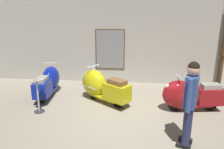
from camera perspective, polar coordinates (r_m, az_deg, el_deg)
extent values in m
plane|color=gray|center=(5.56, 1.04, -12.31)|extent=(60.00, 60.00, 0.00)
cube|color=#ADA89E|center=(8.22, 3.02, 10.39)|extent=(18.00, 0.20, 3.65)
cube|color=brown|center=(8.21, -0.53, 6.73)|extent=(1.13, 0.03, 1.54)
cube|color=gray|center=(8.19, -0.54, 6.71)|extent=(1.05, 0.01, 1.46)
cylinder|color=black|center=(7.73, -15.74, -2.86)|extent=(0.12, 0.42, 0.42)
cylinder|color=silver|center=(7.73, -15.74, -2.86)|extent=(0.11, 0.20, 0.19)
cylinder|color=black|center=(6.85, -18.08, -5.54)|extent=(0.12, 0.42, 0.42)
cylinder|color=silver|center=(6.85, -18.08, -5.54)|extent=(0.11, 0.20, 0.19)
cube|color=navy|center=(7.30, -16.83, -4.28)|extent=(0.45, 1.02, 0.05)
ellipsoid|color=navy|center=(7.60, -16.02, -0.87)|extent=(0.61, 0.92, 0.79)
cube|color=navy|center=(6.81, -18.14, -3.62)|extent=(0.47, 0.74, 0.46)
cube|color=gray|center=(6.72, -18.35, -1.27)|extent=(0.33, 0.52, 0.13)
sphere|color=silver|center=(7.81, -15.53, 1.29)|extent=(0.16, 0.16, 0.16)
cylinder|color=silver|center=(7.53, -16.17, 1.86)|extent=(0.05, 0.05, 0.29)
cylinder|color=silver|center=(7.50, -16.25, 2.94)|extent=(0.46, 0.07, 0.03)
cube|color=silver|center=(7.70, -17.88, -1.22)|extent=(0.07, 0.70, 0.03)
cylinder|color=black|center=(6.86, -5.07, -4.63)|extent=(0.41, 0.33, 0.44)
cylinder|color=silver|center=(6.86, -5.07, -4.63)|extent=(0.22, 0.20, 0.20)
cylinder|color=black|center=(6.19, 1.63, -6.95)|extent=(0.41, 0.33, 0.44)
cylinder|color=silver|center=(6.19, 1.63, -6.95)|extent=(0.22, 0.20, 0.20)
cube|color=gold|center=(6.52, -1.90, -5.92)|extent=(1.08, 0.94, 0.06)
ellipsoid|color=gold|center=(6.72, -4.81, -2.23)|extent=(1.09, 1.01, 0.84)
cube|color=gold|center=(6.12, 1.33, -4.75)|extent=(0.87, 0.80, 0.49)
cube|color=brown|center=(6.02, 1.35, -2.00)|extent=(0.61, 0.56, 0.13)
sphere|color=silver|center=(6.87, -6.63, 0.15)|extent=(0.17, 0.17, 0.17)
cylinder|color=silver|center=(6.63, -5.09, 0.99)|extent=(0.05, 0.05, 0.31)
cylinder|color=silver|center=(6.59, -5.12, 2.29)|extent=(0.32, 0.41, 0.04)
cube|color=silver|center=(6.56, -6.59, -3.26)|extent=(0.61, 0.45, 0.03)
cylinder|color=black|center=(6.24, 16.62, -7.58)|extent=(0.42, 0.14, 0.41)
cylinder|color=silver|center=(6.24, 16.62, -7.58)|extent=(0.20, 0.12, 0.19)
cylinder|color=black|center=(6.62, 24.75, -7.04)|extent=(0.42, 0.14, 0.41)
cylinder|color=silver|center=(6.62, 24.75, -7.04)|extent=(0.20, 0.12, 0.19)
cube|color=maroon|center=(6.43, 20.79, -7.49)|extent=(1.03, 0.51, 0.05)
ellipsoid|color=maroon|center=(6.15, 17.30, -5.03)|extent=(0.94, 0.66, 0.79)
cube|color=maroon|center=(6.52, 24.66, -5.22)|extent=(0.76, 0.51, 0.46)
cube|color=gray|center=(6.43, 24.96, -2.81)|extent=(0.53, 0.36, 0.12)
sphere|color=silver|center=(5.99, 14.84, -3.21)|extent=(0.16, 0.16, 0.16)
cylinder|color=silver|center=(6.02, 17.30, -1.83)|extent=(0.05, 0.05, 0.29)
cylinder|color=silver|center=(5.98, 17.42, -0.51)|extent=(0.10, 0.46, 0.03)
cylinder|color=#472D19|center=(7.22, 26.12, -6.34)|extent=(0.28, 0.28, 0.18)
cylinder|color=#472D19|center=(6.87, 27.43, 3.62)|extent=(0.11, 0.11, 2.38)
torus|color=#472D19|center=(6.85, 27.56, 4.60)|extent=(0.19, 0.19, 0.04)
cube|color=black|center=(5.00, 19.07, -16.25)|extent=(0.30, 0.20, 0.09)
cylinder|color=#23284C|center=(4.76, 19.87, -11.33)|extent=(0.15, 0.15, 0.88)
cube|color=black|center=(4.80, 18.60, -17.68)|extent=(0.30, 0.20, 0.09)
cylinder|color=#23284C|center=(4.55, 19.43, -12.61)|extent=(0.15, 0.15, 0.88)
cube|color=#334C8C|center=(4.39, 20.47, -4.20)|extent=(0.35, 0.46, 0.63)
cylinder|color=#334C8C|center=(4.63, 20.88, -3.34)|extent=(0.10, 0.10, 0.65)
cylinder|color=#334C8C|center=(4.16, 19.99, -5.45)|extent=(0.10, 0.10, 0.65)
sphere|color=tan|center=(4.27, 21.03, 1.16)|extent=(0.24, 0.24, 0.24)
sphere|color=black|center=(4.26, 21.10, 1.86)|extent=(0.22, 0.22, 0.22)
cylinder|color=#333338|center=(6.34, -18.88, -9.36)|extent=(0.28, 0.28, 0.02)
cylinder|color=#A5A5AD|center=(6.17, -19.25, -5.68)|extent=(0.04, 0.04, 0.85)
cube|color=silver|center=(6.02, -19.64, -1.74)|extent=(0.36, 0.39, 0.12)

